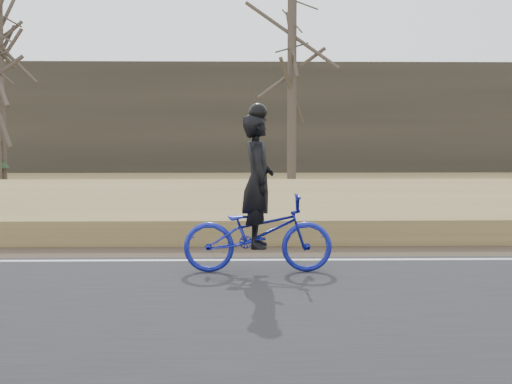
{
  "coord_description": "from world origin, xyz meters",
  "views": [
    {
      "loc": [
        3.94,
        -10.71,
        1.98
      ],
      "look_at": [
        4.19,
        0.5,
        1.1
      ],
      "focal_mm": 50.0,
      "sensor_mm": 36.0,
      "label": 1
    }
  ],
  "objects": [
    {
      "name": "shoulder",
      "position": [
        0.0,
        1.2,
        0.02
      ],
      "size": [
        120.0,
        1.6,
        0.04
      ],
      "primitive_type": "cube",
      "color": "#473A2B",
      "rests_on": "ground"
    },
    {
      "name": "embankment",
      "position": [
        0.0,
        4.2,
        0.22
      ],
      "size": [
        120.0,
        5.0,
        0.44
      ],
      "primitive_type": "cube",
      "color": "#957D4B",
      "rests_on": "ground"
    },
    {
      "name": "railroad",
      "position": [
        0.0,
        8.0,
        0.53
      ],
      "size": [
        120.0,
        2.4,
        0.29
      ],
      "color": "black",
      "rests_on": "ballast"
    },
    {
      "name": "treeline_backdrop",
      "position": [
        0.0,
        30.0,
        3.0
      ],
      "size": [
        120.0,
        4.0,
        6.0
      ],
      "primitive_type": "cube",
      "color": "#383328",
      "rests_on": "ground"
    },
    {
      "name": "ballast",
      "position": [
        0.0,
        8.0,
        0.23
      ],
      "size": [
        120.0,
        3.0,
        0.45
      ],
      "primitive_type": "cube",
      "color": "slate",
      "rests_on": "ground"
    },
    {
      "name": "cyclist",
      "position": [
        4.19,
        -0.72,
        0.81
      ],
      "size": [
        2.1,
        0.75,
        2.38
      ],
      "rotation": [
        0.0,
        0.0,
        1.58
      ],
      "color": "navy",
      "rests_on": "road"
    },
    {
      "name": "bare_tree_left",
      "position": [
        -5.29,
        17.06,
        3.68
      ],
      "size": [
        0.36,
        0.36,
        7.36
      ],
      "primitive_type": "cylinder",
      "color": "#4C4337",
      "rests_on": "ground"
    },
    {
      "name": "bare_tree_center",
      "position": [
        5.92,
        16.84,
        3.93
      ],
      "size": [
        0.36,
        0.36,
        7.86
      ],
      "primitive_type": "cylinder",
      "color": "#4C4337",
      "rests_on": "ground"
    }
  ]
}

